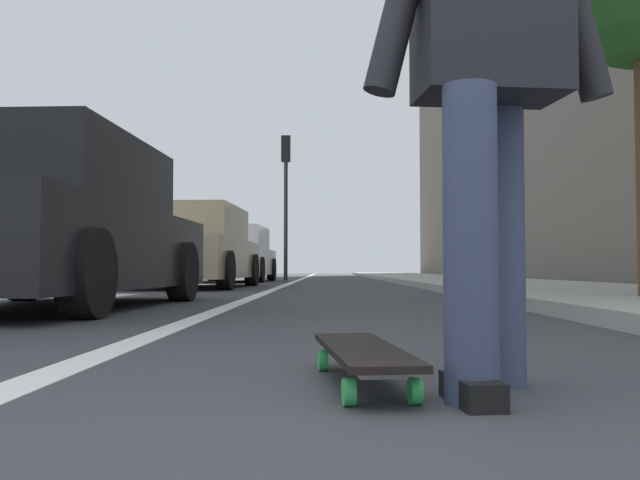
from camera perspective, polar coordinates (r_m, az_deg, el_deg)
name	(u,v)px	position (r m, az deg, el deg)	size (l,w,h in m)	color
ground_plane	(341,290)	(11.03, 1.76, -4.22)	(80.00, 80.00, 0.00)	#38383D
lane_stripe_white	(299,280)	(21.04, -1.79, -3.35)	(52.00, 0.16, 0.01)	silver
sidewalk_curb	(444,279)	(19.29, 10.29, -3.24)	(52.00, 3.20, 0.11)	#9E9B93
building_facade	(516,73)	(24.80, 16.04, 13.21)	(40.00, 1.20, 13.97)	#6D6459
skateboard	(362,354)	(2.06, 3.55, -9.44)	(0.86, 0.30, 0.11)	green
skater_person	(488,57)	(2.03, 13.82, 14.62)	(0.48, 0.72, 1.64)	#384260
parked_car_near	(47,228)	(6.48, -21.81, 0.95)	(4.28, 2.08, 1.48)	black
parked_car_mid	(193,249)	(12.79, -10.55, -0.73)	(4.56, 2.11, 1.48)	tan
parked_car_far	(234,255)	(18.71, -7.20, -1.27)	(4.48, 2.06, 1.48)	silver
traffic_light	(286,181)	(21.20, -2.87, 4.96)	(0.33, 0.28, 4.46)	#2D2D2D
pedestrian_distant	(462,240)	(13.67, 11.72, -0.04)	(0.44, 0.69, 1.58)	brown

